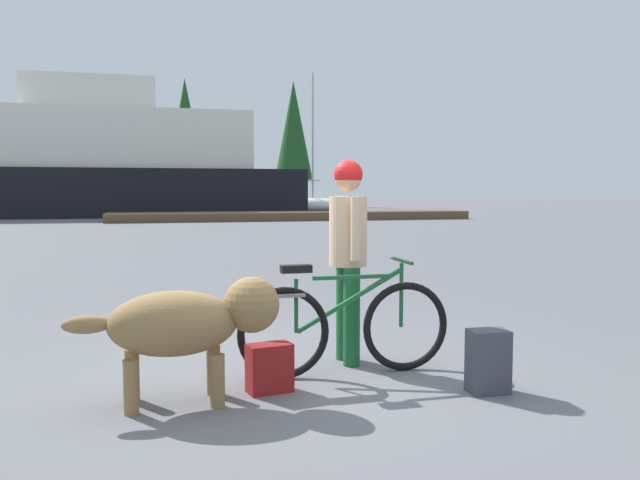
{
  "coord_description": "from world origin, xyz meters",
  "views": [
    {
      "loc": [
        -1.12,
        -4.91,
        1.47
      ],
      "look_at": [
        0.37,
        0.79,
        1.02
      ],
      "focal_mm": 36.56,
      "sensor_mm": 36.0,
      "label": 1
    }
  ],
  "objects_px": {
    "bicycle": "(345,326)",
    "handbag_pannier": "(270,368)",
    "dog": "(189,322)",
    "ferry_boat": "(43,165)",
    "sailboat_moored": "(313,204)",
    "person_cyclist": "(348,241)",
    "backpack": "(488,361)"
  },
  "relations": [
    {
      "from": "person_cyclist",
      "to": "sailboat_moored",
      "type": "distance_m",
      "value": 38.46
    },
    {
      "from": "person_cyclist",
      "to": "bicycle",
      "type": "bearing_deg",
      "value": -111.02
    },
    {
      "from": "ferry_boat",
      "to": "sailboat_moored",
      "type": "height_order",
      "value": "sailboat_moored"
    },
    {
      "from": "bicycle",
      "to": "backpack",
      "type": "distance_m",
      "value": 1.13
    },
    {
      "from": "dog",
      "to": "sailboat_moored",
      "type": "height_order",
      "value": "sailboat_moored"
    },
    {
      "from": "bicycle",
      "to": "handbag_pannier",
      "type": "xyz_separation_m",
      "value": [
        -0.66,
        -0.28,
        -0.21
      ]
    },
    {
      "from": "handbag_pannier",
      "to": "ferry_boat",
      "type": "distance_m",
      "value": 35.51
    },
    {
      "from": "person_cyclist",
      "to": "handbag_pannier",
      "type": "bearing_deg",
      "value": -141.15
    },
    {
      "from": "backpack",
      "to": "dog",
      "type": "bearing_deg",
      "value": 171.41
    },
    {
      "from": "dog",
      "to": "backpack",
      "type": "height_order",
      "value": "dog"
    },
    {
      "from": "dog",
      "to": "ferry_boat",
      "type": "distance_m",
      "value": 35.47
    },
    {
      "from": "dog",
      "to": "ferry_boat",
      "type": "xyz_separation_m",
      "value": [
        -6.04,
        34.88,
        2.27
      ]
    },
    {
      "from": "bicycle",
      "to": "handbag_pannier",
      "type": "height_order",
      "value": "bicycle"
    },
    {
      "from": "bicycle",
      "to": "backpack",
      "type": "bearing_deg",
      "value": -38.46
    },
    {
      "from": "person_cyclist",
      "to": "sailboat_moored",
      "type": "xyz_separation_m",
      "value": [
        9.0,
        37.39,
        -0.51
      ]
    },
    {
      "from": "bicycle",
      "to": "ferry_boat",
      "type": "distance_m",
      "value": 35.34
    },
    {
      "from": "bicycle",
      "to": "ferry_boat",
      "type": "bearing_deg",
      "value": 101.89
    },
    {
      "from": "dog",
      "to": "sailboat_moored",
      "type": "relative_size",
      "value": 0.16
    },
    {
      "from": "sailboat_moored",
      "to": "person_cyclist",
      "type": "bearing_deg",
      "value": -103.54
    },
    {
      "from": "person_cyclist",
      "to": "handbag_pannier",
      "type": "distance_m",
      "value": 1.33
    },
    {
      "from": "ferry_boat",
      "to": "sailboat_moored",
      "type": "relative_size",
      "value": 3.11
    },
    {
      "from": "bicycle",
      "to": "handbag_pannier",
      "type": "distance_m",
      "value": 0.74
    },
    {
      "from": "dog",
      "to": "handbag_pannier",
      "type": "distance_m",
      "value": 0.7
    },
    {
      "from": "dog",
      "to": "ferry_boat",
      "type": "relative_size",
      "value": 0.05
    },
    {
      "from": "dog",
      "to": "handbag_pannier",
      "type": "relative_size",
      "value": 4.11
    },
    {
      "from": "bicycle",
      "to": "dog",
      "type": "height_order",
      "value": "bicycle"
    },
    {
      "from": "bicycle",
      "to": "ferry_boat",
      "type": "xyz_separation_m",
      "value": [
        -7.27,
        34.5,
        2.44
      ]
    },
    {
      "from": "backpack",
      "to": "sailboat_moored",
      "type": "xyz_separation_m",
      "value": [
        8.26,
        38.44,
        0.3
      ]
    },
    {
      "from": "handbag_pannier",
      "to": "bicycle",
      "type": "bearing_deg",
      "value": 23.22
    },
    {
      "from": "bicycle",
      "to": "person_cyclist",
      "type": "xyz_separation_m",
      "value": [
        0.14,
        0.36,
        0.65
      ]
    },
    {
      "from": "person_cyclist",
      "to": "handbag_pannier",
      "type": "xyz_separation_m",
      "value": [
        -0.79,
        -0.64,
        -0.86
      ]
    },
    {
      "from": "ferry_boat",
      "to": "bicycle",
      "type": "bearing_deg",
      "value": -78.11
    }
  ]
}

